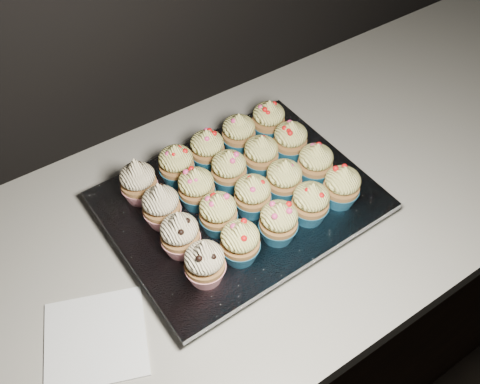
{
  "coord_description": "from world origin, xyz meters",
  "views": [
    {
      "loc": [
        -0.41,
        1.2,
        1.64
      ],
      "look_at": [
        -0.08,
        1.7,
        0.95
      ],
      "focal_mm": 40.0,
      "sensor_mm": 36.0,
      "label": 1
    }
  ],
  "objects": [
    {
      "name": "cabinet",
      "position": [
        0.0,
        1.7,
        0.43
      ],
      "size": [
        2.4,
        0.6,
        0.86
      ],
      "primitive_type": "cube",
      "color": "black",
      "rests_on": "ground"
    },
    {
      "name": "cupcake_18",
      "position": [
        -0.01,
        1.8,
        0.97
      ],
      "size": [
        0.06,
        0.06,
        0.08
      ],
      "color": "#1C6285",
      "rests_on": "foil_lining"
    },
    {
      "name": "cupcake_11",
      "position": [
        -0.14,
        1.73,
        0.97
      ],
      "size": [
        0.06,
        0.06,
        0.08
      ],
      "color": "#1C6285",
      "rests_on": "foil_lining"
    },
    {
      "name": "cupcake_1",
      "position": [
        -0.14,
        1.6,
        0.97
      ],
      "size": [
        0.06,
        0.06,
        0.08
      ],
      "color": "#1C6285",
      "rests_on": "foil_lining"
    },
    {
      "name": "cupcake_8",
      "position": [
        -0.01,
        1.67,
        0.97
      ],
      "size": [
        0.06,
        0.06,
        0.08
      ],
      "color": "#1C6285",
      "rests_on": "foil_lining"
    },
    {
      "name": "cupcake_19",
      "position": [
        0.06,
        1.8,
        0.97
      ],
      "size": [
        0.06,
        0.06,
        0.08
      ],
      "color": "#1C6285",
      "rests_on": "foil_lining"
    },
    {
      "name": "foil_lining",
      "position": [
        -0.08,
        1.7,
        0.93
      ],
      "size": [
        0.45,
        0.35,
        0.01
      ],
      "primitive_type": "cube",
      "rotation": [
        0.0,
        0.0,
        0.02
      ],
      "color": "silver",
      "rests_on": "baking_tray"
    },
    {
      "name": "cupcake_17",
      "position": [
        -0.08,
        1.8,
        0.97
      ],
      "size": [
        0.06,
        0.06,
        0.08
      ],
      "color": "#1C6285",
      "rests_on": "foil_lining"
    },
    {
      "name": "cupcake_16",
      "position": [
        -0.14,
        1.8,
        0.97
      ],
      "size": [
        0.06,
        0.06,
        0.08
      ],
      "color": "#1C6285",
      "rests_on": "foil_lining"
    },
    {
      "name": "cupcake_9",
      "position": [
        0.06,
        1.67,
        0.97
      ],
      "size": [
        0.06,
        0.06,
        0.08
      ],
      "color": "#1C6285",
      "rests_on": "foil_lining"
    },
    {
      "name": "cupcake_2",
      "position": [
        -0.07,
        1.6,
        0.97
      ],
      "size": [
        0.06,
        0.06,
        0.08
      ],
      "color": "#1C6285",
      "rests_on": "foil_lining"
    },
    {
      "name": "cupcake_7",
      "position": [
        -0.07,
        1.67,
        0.97
      ],
      "size": [
        0.06,
        0.06,
        0.08
      ],
      "color": "#1C6285",
      "rests_on": "foil_lining"
    },
    {
      "name": "cupcake_0",
      "position": [
        -0.21,
        1.6,
        0.97
      ],
      "size": [
        0.06,
        0.06,
        0.1
      ],
      "color": "red",
      "rests_on": "foil_lining"
    },
    {
      "name": "cupcake_14",
      "position": [
        0.06,
        1.74,
        0.97
      ],
      "size": [
        0.06,
        0.06,
        0.08
      ],
      "color": "#1C6285",
      "rests_on": "foil_lining"
    },
    {
      "name": "baking_tray",
      "position": [
        -0.08,
        1.7,
        0.91
      ],
      "size": [
        0.41,
        0.32,
        0.02
      ],
      "primitive_type": "cube",
      "rotation": [
        0.0,
        0.0,
        0.02
      ],
      "color": "black",
      "rests_on": "worktop"
    },
    {
      "name": "cupcake_5",
      "position": [
        -0.21,
        1.66,
        0.97
      ],
      "size": [
        0.06,
        0.06,
        0.1
      ],
      "color": "red",
      "rests_on": "foil_lining"
    },
    {
      "name": "cupcake_6",
      "position": [
        -0.14,
        1.67,
        0.97
      ],
      "size": [
        0.06,
        0.06,
        0.08
      ],
      "color": "#1C6285",
      "rests_on": "foil_lining"
    },
    {
      "name": "cupcake_10",
      "position": [
        -0.21,
        1.73,
        0.97
      ],
      "size": [
        0.06,
        0.06,
        0.1
      ],
      "color": "red",
      "rests_on": "foil_lining"
    },
    {
      "name": "napkin",
      "position": [
        -0.39,
        1.62,
        0.9
      ],
      "size": [
        0.19,
        0.19,
        0.0
      ],
      "primitive_type": "cube",
      "rotation": [
        0.0,
        0.0,
        -0.37
      ],
      "color": "white",
      "rests_on": "worktop"
    },
    {
      "name": "cupcake_13",
      "position": [
        -0.01,
        1.74,
        0.97
      ],
      "size": [
        0.06,
        0.06,
        0.08
      ],
      "color": "#1C6285",
      "rests_on": "foil_lining"
    },
    {
      "name": "cupcake_15",
      "position": [
        -0.22,
        1.8,
        0.97
      ],
      "size": [
        0.06,
        0.06,
        0.1
      ],
      "color": "red",
      "rests_on": "foil_lining"
    },
    {
      "name": "cupcake_4",
      "position": [
        0.06,
        1.6,
        0.97
      ],
      "size": [
        0.06,
        0.06,
        0.08
      ],
      "color": "#1C6285",
      "rests_on": "foil_lining"
    },
    {
      "name": "cupcake_3",
      "position": [
        -0.0,
        1.6,
        0.97
      ],
      "size": [
        0.06,
        0.06,
        0.08
      ],
      "color": "#1C6285",
      "rests_on": "foil_lining"
    },
    {
      "name": "worktop",
      "position": [
        0.0,
        1.7,
        0.88
      ],
      "size": [
        2.44,
        0.64,
        0.04
      ],
      "primitive_type": "cube",
      "color": "beige",
      "rests_on": "cabinet"
    },
    {
      "name": "cupcake_12",
      "position": [
        -0.07,
        1.74,
        0.97
      ],
      "size": [
        0.06,
        0.06,
        0.08
      ],
      "color": "#1C6285",
      "rests_on": "foil_lining"
    }
  ]
}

